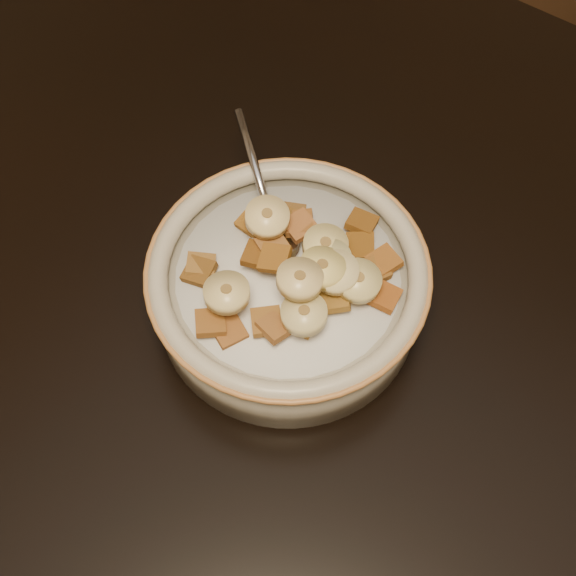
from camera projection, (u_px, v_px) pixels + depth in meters
The scene contains 34 objects.
table at pixel (445, 480), 0.56m from camera, with size 1.40×0.90×0.04m, color black.
cereal_bowl at pixel (288, 293), 0.58m from camera, with size 0.19×0.19×0.05m, color #B8B0A3.
milk at pixel (288, 276), 0.56m from camera, with size 0.16×0.16×0.00m, color white.
spoon at pixel (276, 238), 0.58m from camera, with size 0.03×0.05×0.01m, color #B3B5C3.
cereal_square_0 at pixel (253, 222), 0.58m from camera, with size 0.02×0.02×0.01m, color #925F1B.
cereal_square_1 at pixel (258, 255), 0.55m from camera, with size 0.02×0.02×0.01m, color brown.
cereal_square_2 at pixel (299, 223), 0.57m from camera, with size 0.02×0.02×0.01m, color brown.
cereal_square_3 at pixel (291, 216), 0.58m from camera, with size 0.02×0.02×0.01m, color brown.
cereal_square_4 at pixel (384, 261), 0.56m from camera, with size 0.02×0.02×0.01m, color #9B4F19.
cereal_square_5 at pixel (335, 299), 0.54m from camera, with size 0.02×0.02×0.01m, color olive.
cereal_square_6 at pixel (229, 331), 0.54m from camera, with size 0.02×0.02×0.01m, color brown.
cereal_square_7 at pixel (276, 327), 0.53m from camera, with size 0.02×0.02×0.01m, color brown.
cereal_square_8 at pixel (210, 323), 0.54m from camera, with size 0.02×0.02×0.01m, color brown.
cereal_square_9 at pixel (384, 296), 0.55m from camera, with size 0.02×0.02×0.01m, color brown.
cereal_square_10 at pixel (199, 272), 0.56m from camera, with size 0.02×0.02×0.01m, color brown.
cereal_square_11 at pixel (373, 271), 0.56m from camera, with size 0.02×0.02×0.01m, color brown.
cereal_square_12 at pixel (266, 321), 0.53m from camera, with size 0.02×0.02×0.01m, color brown.
cereal_square_13 at pixel (201, 266), 0.56m from camera, with size 0.02×0.02×0.01m, color olive.
cereal_square_14 at pixel (285, 220), 0.57m from camera, with size 0.02×0.02×0.01m, color brown.
cereal_square_15 at pixel (360, 246), 0.57m from camera, with size 0.02×0.02×0.01m, color brown.
cereal_square_16 at pixel (302, 320), 0.53m from camera, with size 0.02×0.02×0.01m, color brown.
cereal_square_17 at pixel (300, 226), 0.57m from camera, with size 0.02×0.02×0.01m, color #975930.
cereal_square_18 at pixel (273, 246), 0.55m from camera, with size 0.02×0.02×0.01m, color brown.
cereal_square_19 at pixel (362, 223), 0.58m from camera, with size 0.02×0.02×0.01m, color brown.
cereal_square_20 at pixel (275, 259), 0.54m from camera, with size 0.02×0.02×0.01m, color brown.
banana_slice_0 at pixel (304, 314), 0.52m from camera, with size 0.03×0.03×0.01m, color beige.
banana_slice_1 at pixel (358, 281), 0.54m from camera, with size 0.03×0.03×0.01m, color #F2D286.
banana_slice_2 at pixel (267, 217), 0.55m from camera, with size 0.03×0.03×0.01m, color #FFE5A0.
banana_slice_3 at pixel (325, 246), 0.55m from camera, with size 0.03×0.03×0.01m, color tan.
banana_slice_4 at pixel (322, 268), 0.53m from camera, with size 0.03×0.03×0.01m, color #F9DC79.
banana_slice_5 at pixel (300, 279), 0.52m from camera, with size 0.03×0.03×0.01m, color beige.
banana_slice_6 at pixel (329, 261), 0.54m from camera, with size 0.03×0.03×0.01m, color beige.
banana_slice_7 at pixel (336, 272), 0.53m from camera, with size 0.03×0.03×0.01m, color #F8E29F.
banana_slice_8 at pixel (227, 293), 0.53m from camera, with size 0.03×0.03×0.01m, color tan.
Camera 1 is at (0.01, -0.20, 1.28)m, focal length 50.00 mm.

